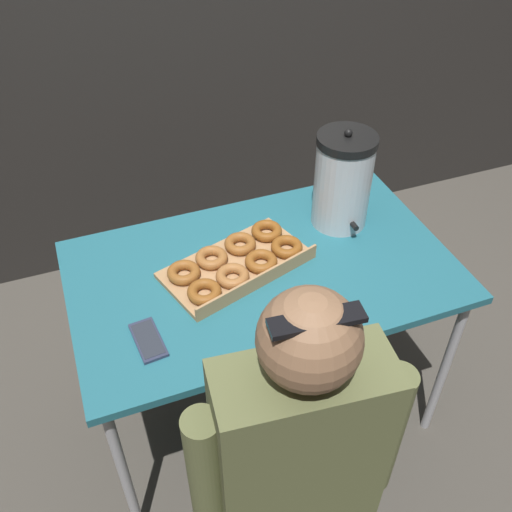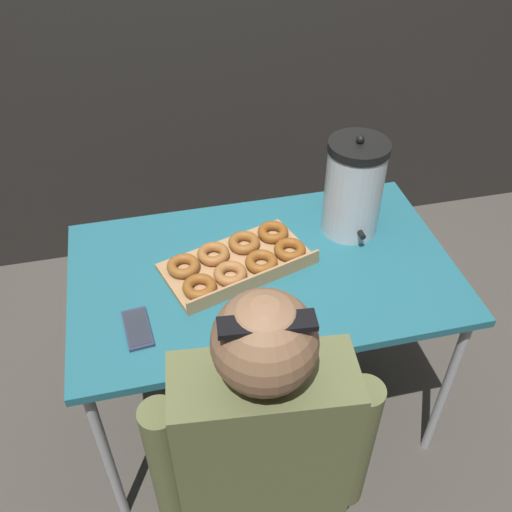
# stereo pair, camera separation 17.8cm
# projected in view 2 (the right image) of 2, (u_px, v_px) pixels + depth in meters

# --- Properties ---
(ground_plane) EXTENTS (12.00, 12.00, 0.00)m
(ground_plane) POSITION_uv_depth(u_px,v_px,m) (262.00, 403.00, 2.31)
(ground_plane) COLOR #4C473F
(folding_table) EXTENTS (1.22, 0.74, 0.74)m
(folding_table) POSITION_uv_depth(u_px,v_px,m) (263.00, 281.00, 1.86)
(folding_table) COLOR #236675
(folding_table) RESTS_ON ground
(donut_box) EXTENTS (0.52, 0.37, 0.05)m
(donut_box) POSITION_uv_depth(u_px,v_px,m) (238.00, 261.00, 1.82)
(donut_box) COLOR tan
(donut_box) RESTS_ON folding_table
(coffee_urn) EXTENTS (0.20, 0.22, 0.36)m
(coffee_urn) POSITION_uv_depth(u_px,v_px,m) (354.00, 187.00, 1.87)
(coffee_urn) COLOR silver
(coffee_urn) RESTS_ON folding_table
(cell_phone) EXTENTS (0.08, 0.16, 0.01)m
(cell_phone) POSITION_uv_depth(u_px,v_px,m) (138.00, 328.00, 1.63)
(cell_phone) COLOR #2D334C
(cell_phone) RESTS_ON folding_table
(person_seated) EXTENTS (0.53, 0.25, 1.25)m
(person_seated) POSITION_uv_depth(u_px,v_px,m) (262.00, 483.00, 1.43)
(person_seated) COLOR #33332D
(person_seated) RESTS_ON ground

